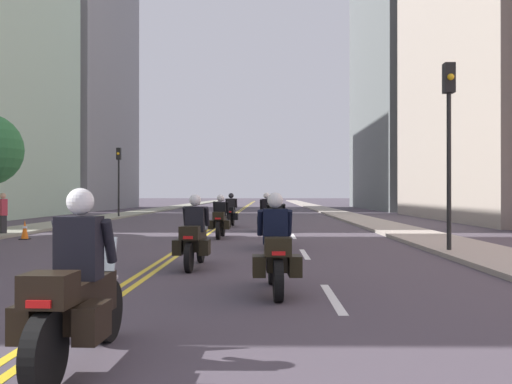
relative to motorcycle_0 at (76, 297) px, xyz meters
The scene contains 19 objects.
ground_plane 43.37m from the motorcycle_0, 90.87° to the left, with size 264.00×264.00×0.00m, color #473F49.
sidewalk_left 44.25m from the motorcycle_0, 101.45° to the left, with size 2.36×144.00×0.12m, color gray.
sidewalk_right 44.01m from the motorcycle_0, 80.23° to the left, with size 2.36×144.00×0.12m, color #A69A8E.
centreline_yellow_inner 43.38m from the motorcycle_0, 91.03° to the left, with size 0.12×132.00×0.01m, color yellow.
centreline_yellow_outer 43.37m from the motorcycle_0, 90.72° to the left, with size 0.12×132.00×0.01m, color yellow.
lane_dashes_white 24.54m from the motorcycle_0, 83.42° to the left, with size 0.14×56.40×0.01m.
building_left_2 55.17m from the motorcycle_0, 110.08° to the left, with size 9.42×18.71×30.29m.
building_right_2 55.86m from the motorcycle_0, 71.46° to the left, with size 9.88×21.77×29.56m.
motorcycle_0 is the anchor object (origin of this frame).
motorcycle_1 4.20m from the motorcycle_0, 62.62° to the left, with size 0.78×2.20×1.65m.
motorcycle_2 6.68m from the motorcycle_0, 88.19° to the left, with size 0.77×2.26×1.61m.
motorcycle_3 11.13m from the motorcycle_0, 79.26° to the left, with size 0.76×2.27×1.57m.
motorcycle_4 14.46m from the motorcycle_0, 89.56° to the left, with size 0.77×2.14×1.59m.
motorcycle_5 17.76m from the motorcycle_0, 84.19° to the left, with size 0.77×2.21×1.67m.
motorcycle_6 21.09m from the motorcycle_0, 89.83° to the left, with size 0.78×2.27×1.65m.
traffic_cone_0 15.35m from the motorcycle_0, 116.16° to the left, with size 0.31×0.31×0.68m.
traffic_light_near 11.90m from the motorcycle_0, 54.66° to the left, with size 0.28×0.38×5.13m.
traffic_light_far 31.43m from the motorcycle_0, 104.81° to the left, with size 0.28×0.38×4.67m.
pedestrian_0 17.25m from the motorcycle_0, 118.54° to the left, with size 0.46×0.44×1.65m.
Camera 1 is at (2.44, -0.32, 1.63)m, focal length 37.48 mm.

